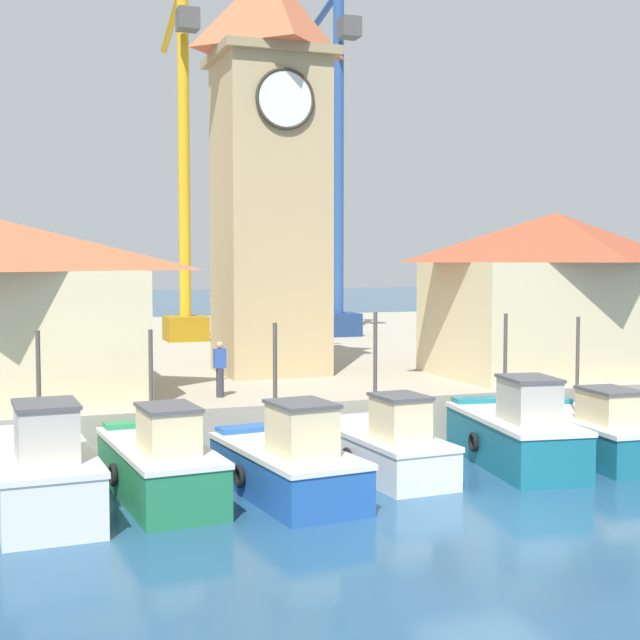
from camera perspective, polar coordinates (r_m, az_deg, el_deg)
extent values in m
plane|color=navy|center=(18.68, 10.70, -12.64)|extent=(300.00, 300.00, 0.00)
cube|color=#A89E89|center=(44.30, -7.74, -2.21)|extent=(120.00, 40.00, 1.34)
cube|color=silver|center=(19.86, -17.29, -9.97)|extent=(2.16, 5.13, 1.20)
cube|color=silver|center=(21.92, -17.87, -6.77)|extent=(1.66, 0.68, 0.24)
cube|color=silver|center=(19.71, -17.32, -8.14)|extent=(2.22, 5.20, 0.12)
cube|color=#B2ADA3|center=(18.74, -17.11, -6.90)|extent=(1.22, 1.57, 1.07)
cube|color=#4C4C51|center=(18.64, -17.15, -5.17)|extent=(1.31, 1.65, 0.08)
cylinder|color=#4C4742|center=(20.11, -17.56, -4.16)|extent=(0.10, 0.10, 2.47)
cube|color=#237A4C|center=(20.41, -10.27, -9.62)|extent=(2.17, 5.17, 1.10)
cube|color=#237A4C|center=(22.44, -11.72, -6.67)|extent=(1.55, 0.72, 0.24)
cube|color=silver|center=(20.28, -10.29, -7.97)|extent=(2.23, 5.23, 0.12)
cube|color=beige|center=(19.34, -9.67, -6.98)|extent=(1.18, 1.59, 0.91)
cube|color=#4C4C51|center=(19.26, -9.69, -5.53)|extent=(1.27, 1.68, 0.08)
cylinder|color=#4C4742|center=(20.67, -10.76, -4.07)|extent=(0.10, 0.10, 2.50)
torus|color=black|center=(20.45, -13.11, -9.63)|extent=(0.16, 0.53, 0.52)
cube|color=#2356A8|center=(20.30, -2.19, -9.80)|extent=(2.45, 4.98, 0.99)
cube|color=#2356A8|center=(22.10, -4.49, -7.06)|extent=(1.68, 0.78, 0.24)
cube|color=silver|center=(20.18, -2.20, -8.30)|extent=(2.52, 5.04, 0.12)
cube|color=beige|center=(19.32, -1.17, -7.05)|extent=(1.30, 1.56, 1.06)
cube|color=#4C4C51|center=(19.22, -1.18, -5.38)|extent=(1.39, 1.65, 0.08)
cylinder|color=#4C4742|center=(20.47, -2.89, -4.04)|extent=(0.10, 0.10, 2.76)
torus|color=black|center=(20.13, -5.20, -9.93)|extent=(0.18, 0.53, 0.52)
cube|color=silver|center=(22.23, 4.18, -8.70)|extent=(2.01, 4.47, 0.92)
cube|color=silver|center=(23.81, 2.00, -6.44)|extent=(1.50, 0.70, 0.24)
cube|color=silver|center=(22.13, 4.19, -7.41)|extent=(2.07, 4.53, 0.12)
cube|color=beige|center=(21.36, 5.16, -6.30)|extent=(1.12, 1.38, 0.99)
cube|color=#4C4C51|center=(21.28, 5.16, -4.89)|extent=(1.20, 1.46, 0.08)
cylinder|color=#4C4742|center=(22.36, 3.55, -3.28)|extent=(0.10, 0.10, 2.97)
torus|color=black|center=(22.01, 1.73, -8.82)|extent=(0.16, 0.53, 0.52)
cube|color=#196B7F|center=(23.74, 12.30, -7.66)|extent=(2.56, 5.22, 1.18)
cube|color=#196B7F|center=(25.66, 10.28, -5.17)|extent=(1.66, 0.82, 0.24)
cube|color=silver|center=(23.62, 12.33, -6.14)|extent=(2.62, 5.29, 0.12)
cube|color=#B2ADA3|center=(22.74, 13.25, -5.06)|extent=(1.32, 1.64, 1.04)
cube|color=#4C4C51|center=(22.66, 13.27, -3.66)|extent=(1.41, 1.74, 0.08)
cylinder|color=#4C4742|center=(24.00, 11.77, -2.69)|extent=(0.10, 0.10, 2.60)
torus|color=black|center=(23.58, 9.78, -7.70)|extent=(0.19, 0.53, 0.52)
cube|color=#196B7F|center=(25.26, 16.85, -7.28)|extent=(2.12, 5.23, 0.98)
cube|color=#196B7F|center=(27.09, 14.21, -5.18)|extent=(1.56, 0.70, 0.24)
cube|color=silver|center=(25.16, 16.87, -6.07)|extent=(2.19, 5.29, 0.12)
cube|color=beige|center=(24.35, 18.05, -5.31)|extent=(1.18, 1.60, 0.81)
cube|color=#4C4C51|center=(24.28, 18.07, -4.28)|extent=(1.26, 1.69, 0.08)
cylinder|color=#4C4742|center=(25.50, 16.15, -2.78)|extent=(0.10, 0.10, 2.66)
torus|color=black|center=(24.96, 14.62, -7.37)|extent=(0.15, 0.53, 0.52)
cube|color=navy|center=(28.59, 18.38, -4.78)|extent=(1.53, 0.72, 0.24)
cube|color=tan|center=(31.29, -3.24, 6.46)|extent=(3.48, 3.48, 10.78)
cube|color=#9C865F|center=(32.04, -3.28, 16.41)|extent=(3.98, 3.98, 0.30)
pyramid|color=#C1603D|center=(32.43, -3.29, 19.21)|extent=(3.98, 3.98, 2.95)
cylinder|color=white|center=(30.01, -2.26, 13.95)|extent=(1.91, 0.12, 1.91)
torus|color=#332D23|center=(29.97, -2.24, 13.96)|extent=(2.03, 0.12, 2.03)
cube|color=beige|center=(32.05, 14.77, 0.11)|extent=(8.09, 5.24, 3.89)
pyramid|color=#A3472D|center=(32.00, 14.86, 5.12)|extent=(8.49, 5.64, 1.72)
cube|color=#976E11|center=(44.70, -8.59, -0.54)|extent=(2.00, 2.00, 1.20)
cylinder|color=gold|center=(44.93, -8.71, 10.96)|extent=(0.56, 0.56, 16.76)
cylinder|color=gold|center=(49.00, -9.42, 18.42)|extent=(0.44, 5.84, 2.18)
cube|color=#4C4C4C|center=(44.74, -8.46, 18.49)|extent=(1.00, 1.00, 1.00)
cube|color=navy|center=(47.07, 1.17, -0.28)|extent=(2.00, 2.00, 1.20)
cylinder|color=#284C93|center=(47.32, 1.18, 10.89)|extent=(0.56, 0.56, 17.18)
cylinder|color=#284C93|center=(51.68, -0.40, 18.22)|extent=(0.73, 6.83, 2.39)
cube|color=#4C4C4C|center=(47.22, 1.89, 18.19)|extent=(1.00, 1.00, 1.00)
cylinder|color=#33333D|center=(25.91, -6.42, -4.00)|extent=(0.22, 0.22, 0.85)
cube|color=#2D4CA5|center=(25.82, -6.43, -2.45)|extent=(0.34, 0.22, 0.56)
sphere|color=tan|center=(25.78, -6.44, -1.59)|extent=(0.20, 0.20, 0.20)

